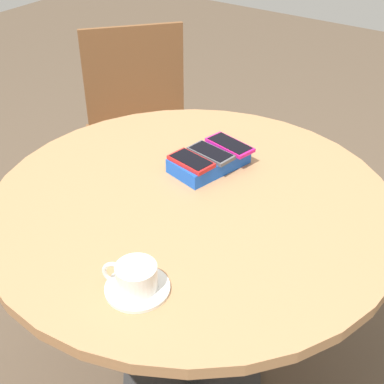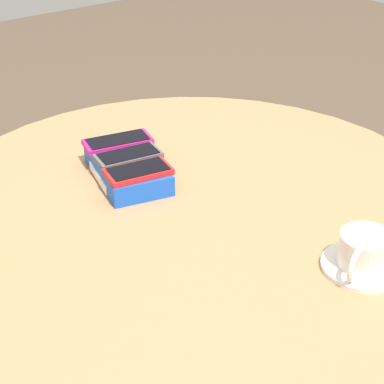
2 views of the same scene
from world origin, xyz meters
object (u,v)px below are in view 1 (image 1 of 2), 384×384
phone_gray (211,153)px  coffee_cup (135,276)px  phone_magenta (230,145)px  round_table (192,234)px  chair_near_window (142,132)px  saucer (137,288)px  phone_box (209,161)px  phone_red (191,161)px

phone_gray → coffee_cup: coffee_cup is taller
phone_magenta → coffee_cup: bearing=11.6°
phone_magenta → round_table: bearing=6.2°
phone_magenta → chair_near_window: (-0.37, -0.64, -0.32)m
phone_gray → saucer: bearing=15.5°
phone_gray → chair_near_window: chair_near_window is taller
phone_box → chair_near_window: size_ratio=0.27×
phone_box → phone_gray: 0.03m
phone_box → saucer: (0.49, 0.14, -0.02)m
coffee_cup → phone_red: bearing=-160.0°
round_table → coffee_cup: 0.38m
phone_magenta → phone_gray: bearing=-14.8°
chair_near_window → phone_box: bearing=54.3°
phone_box → chair_near_window: bearing=-125.7°
phone_gray → coffee_cup: bearing=15.2°
phone_red → saucer: size_ratio=0.98×
phone_box → coffee_cup: size_ratio=2.06×
saucer → coffee_cup: (0.00, -0.00, 0.03)m
saucer → phone_magenta: bearing=-168.1°
phone_gray → coffee_cup: size_ratio=1.20×
coffee_cup → round_table: bearing=-164.9°
chair_near_window → phone_gray: bearing=54.6°
round_table → phone_box: 0.21m
round_table → saucer: size_ratio=7.73×
round_table → chair_near_window: 0.91m
phone_box → phone_red: phone_red is taller
round_table → chair_near_window: bearing=-131.8°
round_table → saucer: 0.37m
phone_magenta → phone_gray: (0.07, -0.02, 0.00)m
coffee_cup → chair_near_window: size_ratio=0.13×
round_table → saucer: bearing=15.6°
phone_gray → saucer: (0.49, 0.14, -0.04)m
round_table → phone_red: 0.20m
round_table → coffee_cup: bearing=15.1°
phone_gray → phone_box: bearing=-77.2°
phone_gray → phone_red: (0.07, -0.02, 0.00)m
coffee_cup → chair_near_window: bearing=-140.9°
phone_gray → phone_red: size_ratio=1.03×
phone_box → phone_magenta: bearing=161.8°
coffee_cup → chair_near_window: (-0.93, -0.76, -0.31)m
round_table → phone_box: phone_box is taller
coffee_cup → chair_near_window: 1.24m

